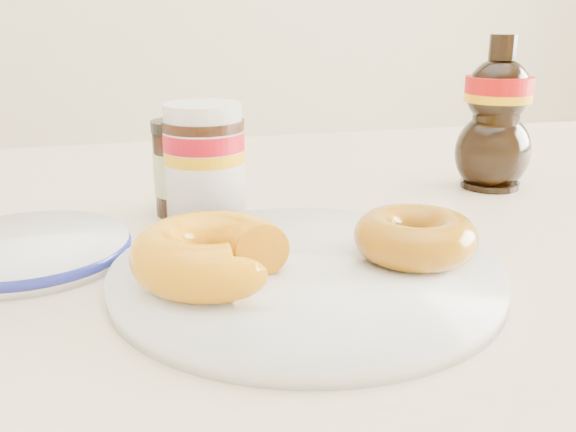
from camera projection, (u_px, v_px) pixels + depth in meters
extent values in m
cube|color=beige|center=(315.00, 249.00, 0.58)|extent=(1.40, 0.90, 0.04)
cylinder|color=#C6B28C|center=(572.00, 340.00, 1.19)|extent=(0.06, 0.06, 0.71)
cylinder|color=white|center=(306.00, 274.00, 0.46)|extent=(0.28, 0.28, 0.01)
torus|color=white|center=(306.00, 272.00, 0.46)|extent=(0.28, 0.28, 0.01)
torus|color=orange|center=(211.00, 254.00, 0.43)|extent=(0.11, 0.11, 0.04)
torus|color=#9A5909|center=(415.00, 236.00, 0.47)|extent=(0.12, 0.12, 0.03)
cylinder|color=white|center=(205.00, 171.00, 0.60)|extent=(0.08, 0.08, 0.09)
cylinder|color=maroon|center=(204.00, 140.00, 0.59)|extent=(0.08, 0.08, 0.02)
cylinder|color=#D89905|center=(204.00, 156.00, 0.59)|extent=(0.08, 0.08, 0.01)
cylinder|color=black|center=(203.00, 125.00, 0.59)|extent=(0.08, 0.08, 0.01)
cylinder|color=white|center=(202.00, 113.00, 0.58)|extent=(0.07, 0.07, 0.02)
cylinder|color=black|center=(183.00, 172.00, 0.61)|extent=(0.05, 0.05, 0.08)
cylinder|color=beige|center=(183.00, 172.00, 0.61)|extent=(0.06, 0.06, 0.04)
cylinder|color=black|center=(181.00, 126.00, 0.60)|extent=(0.06, 0.06, 0.01)
cylinder|color=white|center=(28.00, 250.00, 0.50)|extent=(0.16, 0.16, 0.02)
torus|color=navy|center=(27.00, 248.00, 0.50)|extent=(0.16, 0.16, 0.01)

